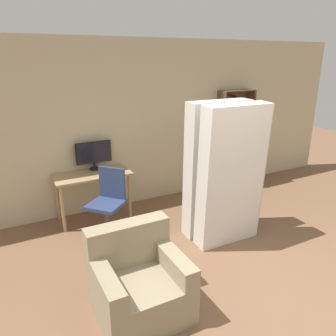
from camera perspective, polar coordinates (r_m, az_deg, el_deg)
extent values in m
plane|color=brown|center=(3.79, 19.32, -21.94)|extent=(16.00, 16.00, 0.00)
cube|color=#C6B793|center=(5.55, -2.99, 7.76)|extent=(8.00, 0.06, 2.70)
cube|color=tan|center=(5.07, -13.09, -1.09)|extent=(1.14, 0.55, 0.03)
cylinder|color=tan|center=(4.92, -17.84, -6.82)|extent=(0.05, 0.05, 0.71)
cylinder|color=tan|center=(5.15, -6.70, -4.82)|extent=(0.05, 0.05, 0.71)
cylinder|color=tan|center=(5.32, -18.71, -4.98)|extent=(0.05, 0.05, 0.71)
cylinder|color=tan|center=(5.53, -8.33, -3.22)|extent=(0.05, 0.05, 0.71)
cylinder|color=black|center=(5.24, -12.59, -0.10)|extent=(0.17, 0.17, 0.02)
cylinder|color=black|center=(5.23, -12.64, 0.49)|extent=(0.04, 0.04, 0.09)
cube|color=black|center=(5.17, -12.81, 2.67)|extent=(0.56, 0.02, 0.34)
cube|color=black|center=(5.17, -12.80, 2.65)|extent=(0.53, 0.03, 0.32)
cylinder|color=#4C4C51|center=(4.81, -10.45, -11.40)|extent=(0.52, 0.52, 0.03)
cylinder|color=#4C4C51|center=(4.70, -10.61, -8.96)|extent=(0.05, 0.05, 0.43)
cube|color=navy|center=(4.59, -10.79, -6.29)|extent=(0.62, 0.62, 0.05)
cube|color=navy|center=(4.65, -9.70, -2.54)|extent=(0.29, 0.32, 0.45)
cube|color=brown|center=(6.17, 8.97, 4.59)|extent=(0.02, 0.27, 1.84)
cube|color=brown|center=(6.59, 13.71, 5.17)|extent=(0.02, 0.27, 1.84)
cube|color=brown|center=(6.47, 10.72, 5.14)|extent=(0.69, 0.02, 1.84)
cube|color=brown|center=(6.65, 10.92, -2.76)|extent=(0.65, 0.23, 0.02)
cube|color=brown|center=(6.50, 11.16, 0.99)|extent=(0.65, 0.23, 0.02)
cube|color=brown|center=(6.37, 11.42, 4.89)|extent=(0.65, 0.23, 0.02)
cube|color=brown|center=(6.28, 11.68, 8.93)|extent=(0.65, 0.23, 0.02)
cube|color=brown|center=(6.23, 11.96, 13.06)|extent=(0.65, 0.23, 0.02)
cube|color=#232328|center=(6.41, 8.94, -1.93)|extent=(0.04, 0.18, 0.30)
cube|color=teal|center=(6.44, 9.16, -1.50)|extent=(0.03, 0.16, 0.37)
cube|color=teal|center=(6.47, 9.50, -1.37)|extent=(0.04, 0.15, 0.38)
cube|color=red|center=(6.50, 9.70, -1.51)|extent=(0.02, 0.19, 0.34)
cube|color=teal|center=(6.51, 9.88, -1.28)|extent=(0.02, 0.13, 0.38)
cube|color=brown|center=(6.51, 10.22, -1.28)|extent=(0.02, 0.18, 0.38)
cube|color=red|center=(6.52, 10.55, -1.24)|extent=(0.03, 0.18, 0.39)
cube|color=teal|center=(6.58, 10.66, -1.57)|extent=(0.03, 0.17, 0.28)
cube|color=teal|center=(6.26, 9.17, 2.30)|extent=(0.04, 0.19, 0.38)
cube|color=teal|center=(6.30, 9.37, 1.87)|extent=(0.02, 0.20, 0.26)
cube|color=#1E4C9E|center=(6.31, 9.58, 2.17)|extent=(0.03, 0.20, 0.32)
cube|color=#1E4C9E|center=(6.34, 9.83, 2.36)|extent=(0.03, 0.15, 0.35)
cube|color=#1E4C9E|center=(6.34, 10.34, 2.10)|extent=(0.03, 0.17, 0.30)
cube|color=red|center=(6.35, 10.62, 2.50)|extent=(0.03, 0.15, 0.38)
cube|color=orange|center=(6.14, 9.34, 6.43)|extent=(0.02, 0.16, 0.39)
cube|color=#1E4C9E|center=(6.18, 9.46, 6.16)|extent=(0.03, 0.13, 0.31)
cube|color=#7A2D84|center=(6.18, 9.81, 6.09)|extent=(0.02, 0.19, 0.30)
cube|color=orange|center=(6.21, 9.93, 6.54)|extent=(0.03, 0.14, 0.38)
cube|color=#7A2D84|center=(6.20, 10.43, 6.56)|extent=(0.03, 0.15, 0.40)
cube|color=#1E4C9E|center=(6.26, 10.50, 6.39)|extent=(0.03, 0.17, 0.34)
cube|color=orange|center=(6.05, 9.76, 10.31)|extent=(0.03, 0.16, 0.32)
cube|color=#7A2D84|center=(6.12, 9.63, 10.21)|extent=(0.02, 0.16, 0.28)
cube|color=teal|center=(6.13, 9.93, 10.60)|extent=(0.03, 0.17, 0.36)
cube|color=#232328|center=(6.12, 10.46, 10.34)|extent=(0.02, 0.17, 0.32)
cube|color=#287A38|center=(6.17, 10.48, 10.51)|extent=(0.03, 0.16, 0.34)
cube|color=teal|center=(6.18, 10.78, 10.24)|extent=(0.02, 0.18, 0.28)
cube|color=teal|center=(6.21, 10.95, 10.32)|extent=(0.03, 0.16, 0.29)
cube|color=orange|center=(6.23, 11.22, 10.42)|extent=(0.03, 0.18, 0.31)
cube|color=red|center=(6.26, 11.39, 10.67)|extent=(0.02, 0.16, 0.36)
cube|color=silver|center=(4.30, 11.00, -1.49)|extent=(0.91, 0.33, 1.88)
cube|color=beige|center=(4.59, 15.44, -0.56)|extent=(0.01, 0.33, 1.85)
cube|color=silver|center=(4.56, 8.36, -0.21)|extent=(0.91, 0.28, 1.88)
cube|color=beige|center=(4.83, 12.72, 0.60)|extent=(0.01, 0.29, 1.84)
cube|color=gray|center=(3.43, -4.78, -21.26)|extent=(0.85, 0.80, 0.40)
cube|color=gray|center=(3.41, -7.00, -12.82)|extent=(0.85, 0.20, 0.45)
cube|color=gray|center=(3.16, -11.01, -18.67)|extent=(0.16, 0.80, 0.20)
cube|color=gray|center=(3.37, 0.69, -15.66)|extent=(0.16, 0.80, 0.20)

